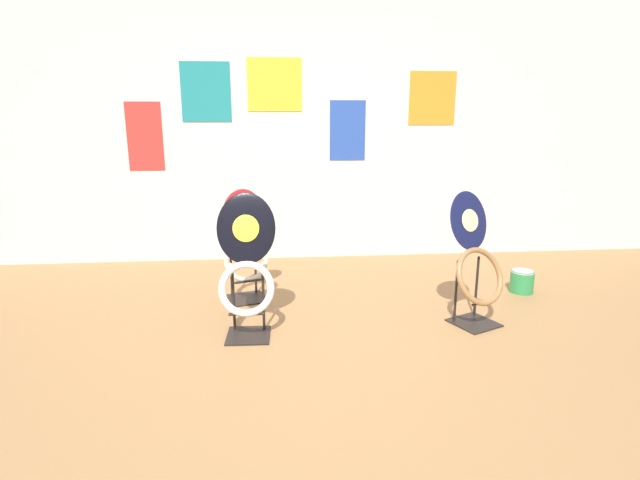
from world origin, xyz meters
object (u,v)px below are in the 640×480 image
object	(u,v)px
toilet_seat_display_crimson_swirl	(245,247)
paint_can	(522,281)
toilet_seat_display_jazz_black	(246,267)
toilet_seat_display_navy_moon	(476,265)

from	to	relation	value
toilet_seat_display_crimson_swirl	paint_can	bearing A→B (deg)	-1.13
toilet_seat_display_crimson_swirl	paint_can	distance (m)	2.24
toilet_seat_display_jazz_black	toilet_seat_display_crimson_swirl	bearing A→B (deg)	93.71
toilet_seat_display_navy_moon	paint_can	size ratio (longest dim) A/B	4.80
toilet_seat_display_navy_moon	toilet_seat_display_crimson_swirl	world-z (taller)	toilet_seat_display_navy_moon
toilet_seat_display_navy_moon	toilet_seat_display_crimson_swirl	xyz separation A→B (m)	(-1.58, 0.61, 0.01)
toilet_seat_display_crimson_swirl	paint_can	xyz separation A→B (m)	(2.22, -0.04, -0.33)
toilet_seat_display_navy_moon	paint_can	distance (m)	0.91
toilet_seat_display_navy_moon	paint_can	bearing A→B (deg)	41.30
toilet_seat_display_crimson_swirl	paint_can	world-z (taller)	toilet_seat_display_crimson_swirl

